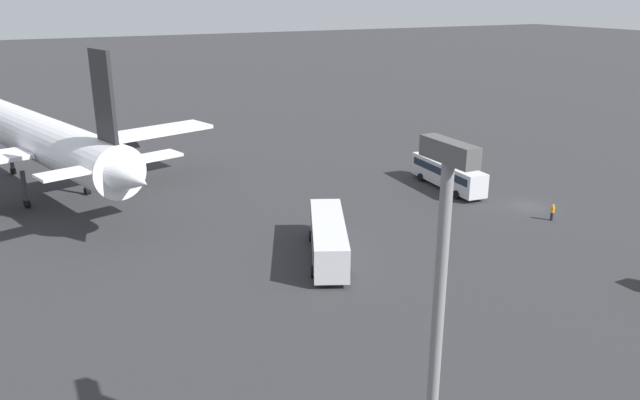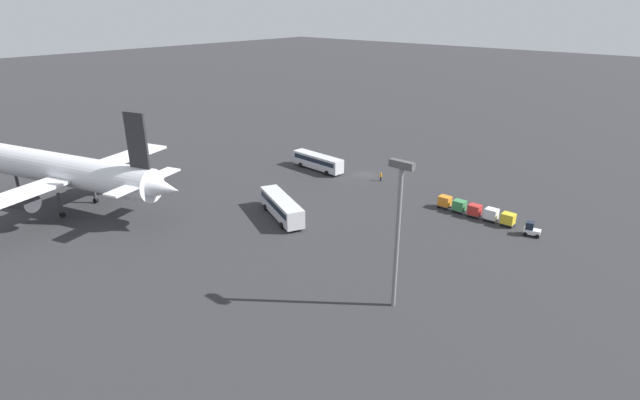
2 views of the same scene
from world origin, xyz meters
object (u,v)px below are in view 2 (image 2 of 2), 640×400
airplane (67,171)px  baggage_tug (531,229)px  shuttle_bus_near (318,161)px  worker_person (381,177)px  cargo_cart_green (459,206)px  cargo_cart_yellow (508,219)px  shuttle_bus_far (282,206)px  cargo_cart_orange (445,201)px  cargo_cart_white (491,214)px  cargo_cart_red (475,210)px

airplane → baggage_tug: size_ratio=17.26×
shuttle_bus_near → worker_person: 14.10m
airplane → cargo_cart_green: bearing=-156.7°
cargo_cart_green → cargo_cart_yellow: bearing=-180.0°
airplane → cargo_cart_yellow: airplane is taller
shuttle_bus_far → cargo_cart_orange: 27.45m
cargo_cart_white → cargo_cart_orange: same height
airplane → cargo_cart_yellow: 71.03m
shuttle_bus_near → airplane: bearing=71.6°
baggage_tug → worker_person: (30.65, -5.29, -0.07)m
worker_person → cargo_cart_orange: (-15.83, 4.13, 0.32)m
shuttle_bus_far → cargo_cart_yellow: bearing=-119.5°
cargo_cart_white → shuttle_bus_far: bearing=38.8°
airplane → shuttle_bus_far: (-28.97, -20.40, -4.66)m
cargo_cart_red → baggage_tug: bearing=174.5°
worker_person → cargo_cart_yellow: bearing=170.9°
baggage_tug → cargo_cart_yellow: 4.05m
shuttle_bus_near → worker_person: size_ratio=7.11×
cargo_cart_red → cargo_cart_orange: size_ratio=1.00×
shuttle_bus_near → cargo_cart_red: size_ratio=6.00×
airplane → baggage_tug: bearing=-163.4°
shuttle_bus_far → baggage_tug: shuttle_bus_far is taller
airplane → shuttle_bus_near: bearing=-128.4°
shuttle_bus_near → cargo_cart_green: size_ratio=6.00×
worker_person → cargo_cart_orange: 16.36m
shuttle_bus_near → shuttle_bus_far: shuttle_bus_far is taller
cargo_cart_yellow → cargo_cart_white: 2.73m
baggage_tug → cargo_cart_yellow: bearing=-27.9°
cargo_cart_red → cargo_cart_orange: (5.45, -0.27, 0.00)m
cargo_cart_yellow → cargo_cart_orange: same height
shuttle_bus_far → worker_person: shuttle_bus_far is taller
airplane → cargo_cart_white: airplane is taller
shuttle_bus_near → cargo_cart_yellow: size_ratio=6.00×
shuttle_bus_near → cargo_cart_white: (-37.78, 1.38, -0.71)m
cargo_cart_yellow → worker_person: bearing=-9.1°
baggage_tug → cargo_cart_green: baggage_tug is taller
worker_person → cargo_cart_green: (-18.56, 4.29, 0.32)m
shuttle_bus_near → cargo_cart_green: bearing=-179.1°
cargo_cart_red → cargo_cart_orange: 5.46m
airplane → cargo_cart_yellow: (-57.64, -41.15, -5.48)m
cargo_cart_yellow → cargo_cart_white: (2.73, -0.08, 0.00)m
shuttle_bus_far → cargo_cart_green: (-20.49, -20.75, -0.82)m
cargo_cart_orange → worker_person: bearing=-14.6°
shuttle_bus_far → airplane: bearing=59.8°
shuttle_bus_far → worker_person: bearing=-69.8°
cargo_cart_white → cargo_cart_red: size_ratio=1.00×
airplane → cargo_cart_red: airplane is taller
cargo_cart_yellow → cargo_cart_red: 5.45m
airplane → shuttle_bus_far: 35.74m
baggage_tug → cargo_cart_white: bearing=-22.8°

